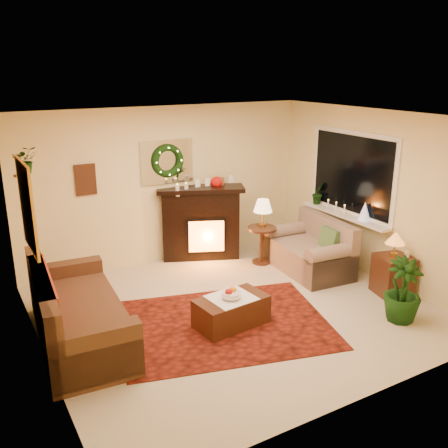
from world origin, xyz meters
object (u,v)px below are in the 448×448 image
fireplace (200,227)px  coffee_table (231,310)px  side_table_round (262,245)px  end_table_square (393,276)px  loveseat (309,246)px  sofa (79,308)px

fireplace → coffee_table: size_ratio=1.42×
fireplace → side_table_round: bearing=-21.6°
end_table_square → coffee_table: end_table_square is taller
end_table_square → loveseat: bearing=111.2°
loveseat → coffee_table: bearing=-149.7°
loveseat → side_table_round: loveseat is taller
fireplace → side_table_round: size_ratio=2.05×
coffee_table → loveseat: bearing=19.2°
sofa → fireplace: bearing=39.3°
loveseat → side_table_round: bearing=132.5°
sofa → fireplace: 3.09m
side_table_round → coffee_table: (-1.53, -1.59, -0.12)m
loveseat → side_table_round: size_ratio=2.34×
fireplace → sofa: bearing=-122.1°
loveseat → end_table_square: (0.51, -1.31, -0.15)m
fireplace → loveseat: size_ratio=0.88×
loveseat → fireplace: bearing=137.0°
side_table_round → fireplace: bearing=135.2°
sofa → loveseat: (3.79, 0.36, -0.01)m
loveseat → end_table_square: 1.42m
loveseat → sofa: bearing=-169.4°
fireplace → end_table_square: fireplace is taller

